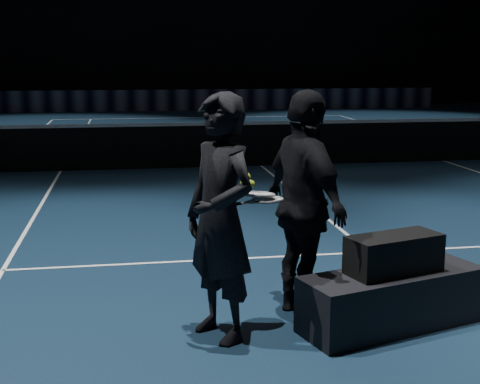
# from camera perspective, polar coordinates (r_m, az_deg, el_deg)

# --- Properties ---
(floor) EXTENTS (36.00, 36.00, 0.00)m
(floor) POSITION_cam_1_polar(r_m,az_deg,el_deg) (14.01, 1.88, 2.19)
(floor) COLOR #0E1C32
(floor) RESTS_ON ground
(court_lines) EXTENTS (10.98, 23.78, 0.01)m
(court_lines) POSITION_cam_1_polar(r_m,az_deg,el_deg) (14.01, 1.88, 2.20)
(court_lines) COLOR white
(court_lines) RESTS_ON floor
(net_mesh) EXTENTS (12.80, 0.02, 0.86)m
(net_mesh) POSITION_cam_1_polar(r_m,az_deg,el_deg) (13.95, 1.89, 4.01)
(net_mesh) COLOR black
(net_mesh) RESTS_ON floor
(net_tape) EXTENTS (12.80, 0.03, 0.07)m
(net_tape) POSITION_cam_1_polar(r_m,az_deg,el_deg) (13.90, 1.91, 5.91)
(net_tape) COLOR white
(net_tape) RESTS_ON net_mesh
(sponsor_backdrop) EXTENTS (22.00, 0.15, 0.90)m
(sponsor_backdrop) POSITION_cam_1_polar(r_m,az_deg,el_deg) (29.25, -4.14, 7.84)
(sponsor_backdrop) COLOR black
(sponsor_backdrop) RESTS_ON floor
(player_bench) EXTENTS (1.68, 0.97, 0.48)m
(player_bench) POSITION_cam_1_polar(r_m,az_deg,el_deg) (5.83, 12.82, -8.93)
(player_bench) COLOR black
(player_bench) RESTS_ON floor
(racket_bag) EXTENTS (0.86, 0.56, 0.32)m
(racket_bag) POSITION_cam_1_polar(r_m,az_deg,el_deg) (5.71, 13.00, -5.17)
(racket_bag) COLOR black
(racket_bag) RESTS_ON player_bench
(bag_signature) EXTENTS (0.36, 0.11, 0.11)m
(bag_signature) POSITION_cam_1_polar(r_m,az_deg,el_deg) (5.55, 13.68, -5.66)
(bag_signature) COLOR white
(bag_signature) RESTS_ON racket_bag
(player_a) EXTENTS (0.78, 0.86, 1.98)m
(player_a) POSITION_cam_1_polar(r_m,az_deg,el_deg) (5.28, -1.68, -2.26)
(player_a) COLOR black
(player_a) RESTS_ON floor
(player_b) EXTENTS (0.78, 1.25, 1.98)m
(player_b) POSITION_cam_1_polar(r_m,az_deg,el_deg) (5.75, 5.59, -1.17)
(player_b) COLOR black
(player_b) RESTS_ON floor
(racket_lower) EXTENTS (0.71, 0.47, 0.03)m
(racket_lower) POSITION_cam_1_polar(r_m,az_deg,el_deg) (5.50, 2.33, -0.67)
(racket_lower) COLOR black
(racket_lower) RESTS_ON player_a
(racket_upper) EXTENTS (0.70, 0.51, 0.10)m
(racket_upper) POSITION_cam_1_polar(r_m,az_deg,el_deg) (5.49, 1.67, -0.19)
(racket_upper) COLOR black
(racket_upper) RESTS_ON player_b
(tennis_balls) EXTENTS (0.12, 0.10, 0.12)m
(tennis_balls) POSITION_cam_1_polar(r_m,az_deg,el_deg) (5.36, 0.61, 0.89)
(tennis_balls) COLOR #ADD82D
(tennis_balls) RESTS_ON racket_upper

